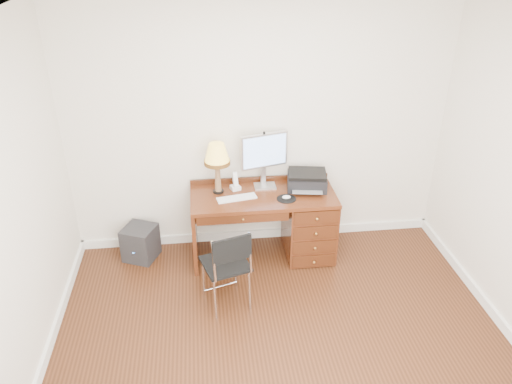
{
  "coord_description": "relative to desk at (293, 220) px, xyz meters",
  "views": [
    {
      "loc": [
        -0.6,
        -3.09,
        3.21
      ],
      "look_at": [
        -0.1,
        1.2,
        0.89
      ],
      "focal_mm": 35.0,
      "sensor_mm": 36.0,
      "label": 1
    }
  ],
  "objects": [
    {
      "name": "chair",
      "position": [
        -0.77,
        -0.81,
        0.1
      ],
      "size": [
        0.5,
        0.5,
        0.85
      ],
      "rotation": [
        0.0,
        0.0,
        0.29
      ],
      "color": "black",
      "rests_on": "ground"
    },
    {
      "name": "equipment_box",
      "position": [
        -1.64,
        0.1,
        -0.23
      ],
      "size": [
        0.42,
        0.42,
        0.37
      ],
      "primitive_type": "cube",
      "rotation": [
        0.0,
        0.0,
        -0.41
      ],
      "color": "black",
      "rests_on": "ground"
    },
    {
      "name": "printer",
      "position": [
        0.16,
        0.09,
        0.43
      ],
      "size": [
        0.45,
        0.38,
        0.18
      ],
      "rotation": [
        0.0,
        0.0,
        -0.17
      ],
      "color": "black",
      "rests_on": "desk"
    },
    {
      "name": "room_shell",
      "position": [
        -0.32,
        -0.77,
        -0.36
      ],
      "size": [
        4.0,
        4.0,
        4.0
      ],
      "color": "silver",
      "rests_on": "ground"
    },
    {
      "name": "keyboard",
      "position": [
        -0.6,
        -0.07,
        0.34
      ],
      "size": [
        0.42,
        0.19,
        0.02
      ],
      "primitive_type": "cube",
      "rotation": [
        0.0,
        0.0,
        0.19
      ],
      "color": "white",
      "rests_on": "desk"
    },
    {
      "name": "monitor",
      "position": [
        -0.28,
        0.19,
        0.71
      ],
      "size": [
        0.5,
        0.23,
        0.59
      ],
      "rotation": [
        0.0,
        0.0,
        0.27
      ],
      "color": "silver",
      "rests_on": "desk"
    },
    {
      "name": "leg_lamp",
      "position": [
        -0.78,
        0.1,
        0.74
      ],
      "size": [
        0.27,
        0.27,
        0.54
      ],
      "color": "black",
      "rests_on": "desk"
    },
    {
      "name": "desk",
      "position": [
        0.0,
        0.0,
        0.0
      ],
      "size": [
        1.5,
        0.67,
        0.75
      ],
      "color": "#5B2813",
      "rests_on": "ground"
    },
    {
      "name": "phone",
      "position": [
        -0.6,
        0.14,
        0.4
      ],
      "size": [
        0.12,
        0.12,
        0.2
      ],
      "rotation": [
        0.0,
        0.0,
        0.33
      ],
      "color": "white",
      "rests_on": "desk"
    },
    {
      "name": "mouse_pad",
      "position": [
        -0.1,
        -0.13,
        0.35
      ],
      "size": [
        0.2,
        0.2,
        0.04
      ],
      "color": "black",
      "rests_on": "desk"
    },
    {
      "name": "ground",
      "position": [
        -0.32,
        -1.4,
        -0.41
      ],
      "size": [
        4.0,
        4.0,
        0.0
      ],
      "primitive_type": "plane",
      "color": "#35190C",
      "rests_on": "ground"
    },
    {
      "name": "pen_cup",
      "position": [
        0.05,
        0.22,
        0.39
      ],
      "size": [
        0.08,
        0.08,
        0.1
      ],
      "primitive_type": "cylinder",
      "color": "black",
      "rests_on": "desk"
    }
  ]
}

